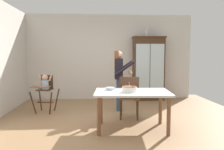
{
  "coord_description": "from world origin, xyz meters",
  "views": [
    {
      "loc": [
        -0.4,
        -4.69,
        1.45
      ],
      "look_at": [
        -0.04,
        0.7,
        0.95
      ],
      "focal_mm": 36.35,
      "sensor_mm": 36.0,
      "label": 1
    }
  ],
  "objects_px": {
    "birthday_cake": "(129,89)",
    "dining_chair_far_side": "(129,95)",
    "serving_bowl": "(110,89)",
    "ceramic_vase": "(147,33)",
    "dining_table": "(132,96)",
    "china_cabinet": "(148,68)",
    "adult_person": "(119,73)",
    "high_chair_with_toddler": "(45,86)"
  },
  "relations": [
    {
      "from": "birthday_cake",
      "to": "dining_chair_far_side",
      "type": "relative_size",
      "value": 0.29
    },
    {
      "from": "serving_bowl",
      "to": "dining_chair_far_side",
      "type": "distance_m",
      "value": 0.69
    },
    {
      "from": "ceramic_vase",
      "to": "birthday_cake",
      "type": "xyz_separation_m",
      "value": [
        -0.96,
        -2.89,
        -1.32
      ]
    },
    {
      "from": "dining_table",
      "to": "dining_chair_far_side",
      "type": "bearing_deg",
      "value": 86.45
    },
    {
      "from": "china_cabinet",
      "to": "adult_person",
      "type": "relative_size",
      "value": 1.3
    },
    {
      "from": "birthday_cake",
      "to": "dining_chair_far_side",
      "type": "bearing_deg",
      "value": 81.58
    },
    {
      "from": "china_cabinet",
      "to": "ceramic_vase",
      "type": "relative_size",
      "value": 7.39
    },
    {
      "from": "china_cabinet",
      "to": "ceramic_vase",
      "type": "distance_m",
      "value": 1.11
    },
    {
      "from": "dining_table",
      "to": "serving_bowl",
      "type": "xyz_separation_m",
      "value": [
        -0.41,
        0.19,
        0.13
      ]
    },
    {
      "from": "ceramic_vase",
      "to": "high_chair_with_toddler",
      "type": "relative_size",
      "value": 0.28
    },
    {
      "from": "china_cabinet",
      "to": "serving_bowl",
      "type": "bearing_deg",
      "value": -117.59
    },
    {
      "from": "serving_bowl",
      "to": "dining_chair_far_side",
      "type": "relative_size",
      "value": 0.19
    },
    {
      "from": "adult_person",
      "to": "dining_chair_far_side",
      "type": "bearing_deg",
      "value": -166.8
    },
    {
      "from": "dining_chair_far_side",
      "to": "china_cabinet",
      "type": "bearing_deg",
      "value": -104.63
    },
    {
      "from": "high_chair_with_toddler",
      "to": "china_cabinet",
      "type": "bearing_deg",
      "value": 34.88
    },
    {
      "from": "high_chair_with_toddler",
      "to": "dining_chair_far_side",
      "type": "bearing_deg",
      "value": -11.23
    },
    {
      "from": "adult_person",
      "to": "high_chair_with_toddler",
      "type": "bearing_deg",
      "value": 95.84
    },
    {
      "from": "china_cabinet",
      "to": "dining_chair_far_side",
      "type": "bearing_deg",
      "value": -113.11
    },
    {
      "from": "dining_chair_far_side",
      "to": "adult_person",
      "type": "bearing_deg",
      "value": -71.34
    },
    {
      "from": "china_cabinet",
      "to": "ceramic_vase",
      "type": "xyz_separation_m",
      "value": [
        -0.06,
        0.0,
        1.11
      ]
    },
    {
      "from": "high_chair_with_toddler",
      "to": "dining_table",
      "type": "distance_m",
      "value": 2.41
    },
    {
      "from": "adult_person",
      "to": "birthday_cake",
      "type": "height_order",
      "value": "adult_person"
    },
    {
      "from": "china_cabinet",
      "to": "birthday_cake",
      "type": "relative_size",
      "value": 7.12
    },
    {
      "from": "adult_person",
      "to": "dining_chair_far_side",
      "type": "xyz_separation_m",
      "value": [
        0.15,
        -0.84,
        -0.41
      ]
    },
    {
      "from": "ceramic_vase",
      "to": "high_chair_with_toddler",
      "type": "distance_m",
      "value": 3.5
    },
    {
      "from": "dining_table",
      "to": "birthday_cake",
      "type": "height_order",
      "value": "birthday_cake"
    },
    {
      "from": "high_chair_with_toddler",
      "to": "dining_chair_far_side",
      "type": "xyz_separation_m",
      "value": [
        2.0,
        -0.74,
        -0.1
      ]
    },
    {
      "from": "high_chair_with_toddler",
      "to": "birthday_cake",
      "type": "height_order",
      "value": "high_chair_with_toddler"
    },
    {
      "from": "china_cabinet",
      "to": "adult_person",
      "type": "bearing_deg",
      "value": -129.11
    },
    {
      "from": "serving_bowl",
      "to": "adult_person",
      "type": "bearing_deg",
      "value": 76.94
    },
    {
      "from": "birthday_cake",
      "to": "china_cabinet",
      "type": "bearing_deg",
      "value": 70.43
    },
    {
      "from": "high_chair_with_toddler",
      "to": "dining_table",
      "type": "xyz_separation_m",
      "value": [
        1.96,
        -1.41,
        -0.01
      ]
    },
    {
      "from": "ceramic_vase",
      "to": "serving_bowl",
      "type": "relative_size",
      "value": 1.5
    },
    {
      "from": "birthday_cake",
      "to": "serving_bowl",
      "type": "xyz_separation_m",
      "value": [
        -0.35,
        0.26,
        -0.03
      ]
    },
    {
      "from": "ceramic_vase",
      "to": "birthday_cake",
      "type": "bearing_deg",
      "value": -108.42
    },
    {
      "from": "adult_person",
      "to": "dining_table",
      "type": "height_order",
      "value": "adult_person"
    },
    {
      "from": "dining_table",
      "to": "serving_bowl",
      "type": "relative_size",
      "value": 8.23
    },
    {
      "from": "birthday_cake",
      "to": "serving_bowl",
      "type": "height_order",
      "value": "birthday_cake"
    },
    {
      "from": "serving_bowl",
      "to": "birthday_cake",
      "type": "bearing_deg",
      "value": -37.04
    },
    {
      "from": "ceramic_vase",
      "to": "adult_person",
      "type": "height_order",
      "value": "ceramic_vase"
    },
    {
      "from": "dining_table",
      "to": "adult_person",
      "type": "bearing_deg",
      "value": 94.15
    },
    {
      "from": "adult_person",
      "to": "serving_bowl",
      "type": "distance_m",
      "value": 1.36
    }
  ]
}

